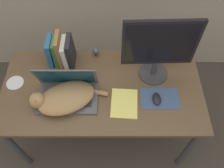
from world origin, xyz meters
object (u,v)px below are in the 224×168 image
at_px(laptop, 67,91).
at_px(webcam, 96,51).
at_px(cd_disc, 15,83).
at_px(external_monitor, 159,48).
at_px(computer_mouse, 157,99).
at_px(cat, 64,98).
at_px(book_row, 61,51).
at_px(notepad, 124,103).

xyz_separation_m(laptop, webcam, (0.17, 0.36, -0.00)).
height_order(laptop, cd_disc, laptop).
distance_m(external_monitor, computer_mouse, 0.33).
height_order(external_monitor, cd_disc, external_monitor).
bearing_deg(cat, book_row, 98.06).
relative_size(notepad, cd_disc, 1.93).
relative_size(cat, computer_mouse, 5.15).
distance_m(cat, notepad, 0.40).
height_order(computer_mouse, book_row, book_row).
height_order(external_monitor, book_row, external_monitor).
bearing_deg(cd_disc, laptop, -14.81).
height_order(cat, computer_mouse, cat).
relative_size(laptop, book_row, 1.61).
distance_m(laptop, cd_disc, 0.40).
bearing_deg(webcam, notepad, -64.39).
distance_m(computer_mouse, book_row, 0.74).
relative_size(laptop, cat, 0.80).
xyz_separation_m(laptop, computer_mouse, (0.59, -0.04, -0.03)).
xyz_separation_m(computer_mouse, cd_disc, (-0.97, 0.14, -0.02)).
height_order(notepad, webcam, webcam).
xyz_separation_m(cat, computer_mouse, (0.61, 0.01, -0.04)).
xyz_separation_m(cat, webcam, (0.19, 0.41, -0.01)).
height_order(laptop, book_row, laptop).
xyz_separation_m(computer_mouse, book_row, (-0.66, 0.34, 0.09)).
bearing_deg(cat, computer_mouse, 1.23).
relative_size(laptop, external_monitor, 0.80).
distance_m(cat, book_row, 0.36).
bearing_deg(cat, cd_disc, 157.26).
bearing_deg(notepad, computer_mouse, 6.90).
distance_m(computer_mouse, notepad, 0.22).
xyz_separation_m(laptop, notepad, (0.37, -0.06, -0.04)).
relative_size(cat, notepad, 2.14).
bearing_deg(computer_mouse, webcam, 136.48).
height_order(laptop, computer_mouse, laptop).
height_order(book_row, webcam, book_row).
bearing_deg(book_row, webcam, 13.35).
bearing_deg(webcam, book_row, -166.65).
xyz_separation_m(book_row, cd_disc, (-0.32, -0.20, -0.11)).
bearing_deg(book_row, cd_disc, -147.94).
bearing_deg(computer_mouse, book_row, 152.77).
relative_size(laptop, webcam, 5.26).
bearing_deg(laptop, computer_mouse, -3.75).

